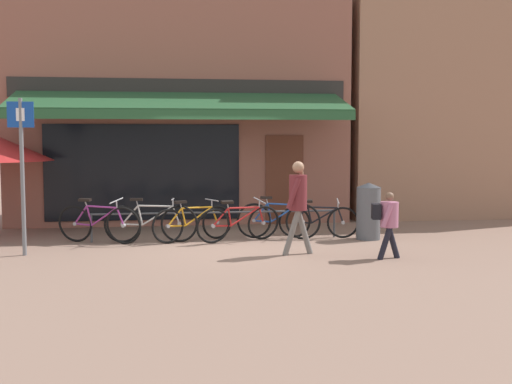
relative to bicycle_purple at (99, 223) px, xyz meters
The scene contains 14 objects.
ground_plane 2.52m from the bicycle_purple, 17.10° to the right, with size 160.00×160.00×0.00m, color #846656.
shop_front 4.79m from the bicycle_purple, 66.33° to the left, with size 8.04×4.72×5.60m.
neighbour_building 10.77m from the bicycle_purple, 24.68° to the left, with size 7.02×4.00×6.78m.
bike_rack_rail 2.28m from the bicycle_purple, ahead, with size 4.97×0.04×0.57m.
bicycle_purple is the anchor object (origin of this frame).
bicycle_silver 0.99m from the bicycle_purple, ahead, with size 1.83×0.52×0.87m.
bicycle_orange 1.81m from the bicycle_purple, ahead, with size 1.62×0.82×0.82m.
bicycle_red 2.70m from the bicycle_purple, ahead, with size 1.74×0.72×0.86m.
bicycle_blue 3.54m from the bicycle_purple, ahead, with size 1.69×0.63×0.88m.
bicycle_black 4.36m from the bicycle_purple, ahead, with size 1.63×0.60×0.81m.
pedestrian_adult 4.00m from the bicycle_purple, 25.58° to the right, with size 0.58×0.48×1.65m.
pedestrian_child 5.50m from the bicycle_purple, 24.95° to the right, with size 0.54×0.42×1.14m.
litter_bin 5.33m from the bicycle_purple, ahead, with size 0.49×0.49×1.14m.
parking_sign 2.04m from the bicycle_purple, 135.59° to the right, with size 0.44×0.07×2.71m.
Camera 1 is at (-1.10, -11.85, 2.03)m, focal length 45.00 mm.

